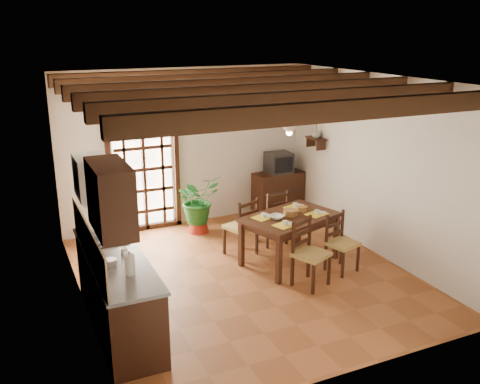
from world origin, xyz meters
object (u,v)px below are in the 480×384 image
chair_far_left (241,237)px  sideboard (278,193)px  chair_far_right (272,226)px  pendant_lamp (289,127)px  dining_table (290,222)px  chair_near_right (341,253)px  kitchen_counter (117,291)px  crt_tv (279,163)px  potted_plant (198,201)px  chair_near_left (310,265)px

chair_far_left → sideboard: (1.47, 1.50, 0.11)m
chair_far_left → sideboard: 2.10m
chair_far_right → pendant_lamp: pendant_lamp is taller
dining_table → pendant_lamp: bearing=72.3°
sideboard → chair_near_right: bearing=-103.0°
kitchen_counter → dining_table: size_ratio=1.41×
chair_far_right → crt_tv: bearing=-126.4°
chair_far_left → pendant_lamp: pendant_lamp is taller
pendant_lamp → crt_tv: bearing=64.9°
chair_far_right → kitchen_counter: bearing=23.9°
sideboard → potted_plant: size_ratio=0.44×
sideboard → chair_far_left: bearing=-139.3°
kitchen_counter → sideboard: bearing=37.4°
crt_tv → dining_table: bearing=-113.2°
crt_tv → potted_plant: size_ratio=0.21×
crt_tv → potted_plant: 1.82m
sideboard → pendant_lamp: (-0.92, -1.97, 1.67)m
kitchen_counter → pendant_lamp: size_ratio=2.66×
chair_near_right → chair_far_right: bearing=92.6°
dining_table → pendant_lamp: 1.42m
kitchen_counter → chair_near_right: kitchen_counter is taller
kitchen_counter → chair_far_right: size_ratio=2.41×
kitchen_counter → chair_near_left: (2.65, -0.03, -0.18)m
crt_tv → pendant_lamp: pendant_lamp is taller
kitchen_counter → dining_table: (2.77, 0.75, 0.19)m
kitchen_counter → potted_plant: potted_plant is taller
chair_far_right → potted_plant: bearing=-50.6°
dining_table → chair_near_left: (-0.12, -0.78, -0.36)m
chair_near_left → chair_near_right: chair_near_left is taller
kitchen_counter → chair_far_right: bearing=28.1°
kitchen_counter → chair_far_right: 3.27m
chair_near_left → chair_far_left: (-0.43, 1.36, -0.00)m
chair_near_right → potted_plant: size_ratio=0.40×
dining_table → chair_near_left: chair_near_left is taller
kitchen_counter → chair_near_right: 3.33m
dining_table → chair_far_left: chair_far_left is taller
chair_near_right → crt_tv: size_ratio=1.90×
sideboard → potted_plant: 1.78m
sideboard → crt_tv: bearing=-94.9°
sideboard → crt_tv: size_ratio=2.09×
dining_table → crt_tv: crt_tv is taller
chair_near_left → chair_far_right: bearing=58.9°
chair_near_right → chair_near_left: bearing=-177.7°
chair_near_right → chair_far_left: bearing=118.5°
dining_table → crt_tv: bearing=48.3°
chair_near_left → pendant_lamp: size_ratio=1.13×
dining_table → pendant_lamp: (0.00, 0.10, 1.42)m
chair_far_right → potted_plant: (-0.94, 0.98, 0.28)m
dining_table → chair_far_right: 0.87m
dining_table → chair_far_right: (0.11, 0.78, -0.37)m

